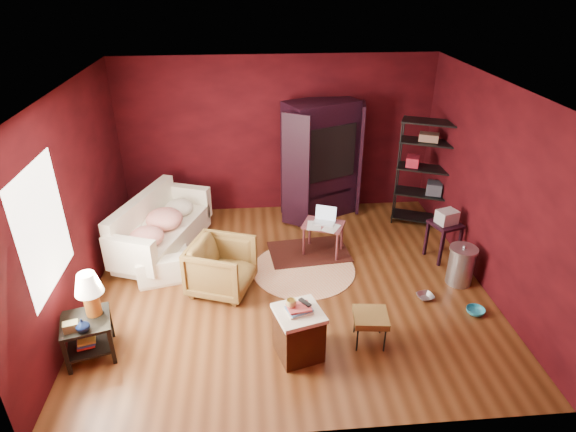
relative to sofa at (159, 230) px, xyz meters
name	(u,v)px	position (x,y,z in m)	size (l,w,h in m)	color
room	(286,196)	(1.93, -1.06, 1.01)	(5.54, 5.04, 2.84)	brown
sofa	(159,230)	(0.00, 0.00, 0.00)	(2.01, 0.59, 0.79)	white
armchair	(221,265)	(1.02, -1.09, 0.02)	(0.80, 0.75, 0.82)	black
pet_bowl_steel	(426,292)	(3.81, -1.55, -0.28)	(0.23, 0.06, 0.23)	#B9BDC1
pet_bowl_turquoise	(477,306)	(4.36, -1.92, -0.27)	(0.24, 0.08, 0.24)	teal
vase	(82,325)	(-0.43, -2.44, 0.19)	(0.15, 0.16, 0.15)	#0C193D
mug	(291,302)	(1.87, -2.45, 0.36)	(0.12, 0.09, 0.12)	#D0BB66
side_table	(88,308)	(-0.43, -2.20, 0.24)	(0.66, 0.66, 1.06)	black
sofa_cushions	(159,229)	(0.01, 0.01, 0.02)	(1.43, 2.16, 0.84)	white
hamper	(299,332)	(1.95, -2.46, -0.07)	(0.63, 0.63, 0.72)	#43210F
footstool	(371,318)	(2.83, -2.32, -0.04)	(0.45, 0.45, 0.41)	black
rug_round	(304,269)	(2.22, -0.70, -0.39)	(2.04, 2.04, 0.01)	white
rug_oriental	(309,252)	(2.36, -0.22, -0.38)	(1.31, 0.94, 0.01)	#521D15
laptop_desk	(323,227)	(2.58, -0.24, 0.08)	(0.73, 0.64, 0.76)	brown
tv_armoire	(321,158)	(2.72, 1.14, 0.69)	(1.50, 1.24, 2.08)	black
wire_shelving	(425,169)	(4.43, 0.64, 0.63)	(0.99, 0.72, 1.86)	black
small_stand	(446,223)	(4.40, -0.54, 0.22)	(0.52, 0.52, 0.82)	black
trash_can	(461,265)	(4.41, -1.21, -0.10)	(0.47, 0.47, 0.62)	#B3B4BB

